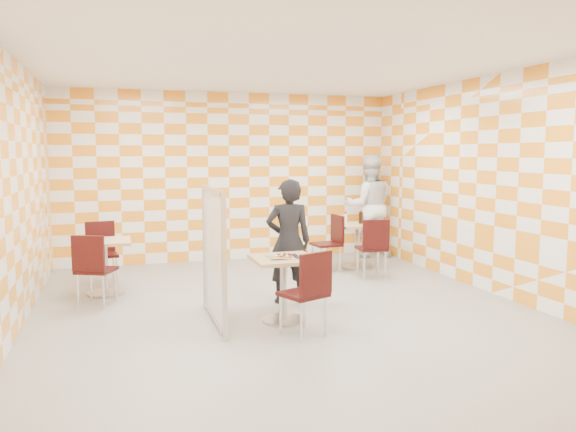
# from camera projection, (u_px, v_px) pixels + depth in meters

# --- Properties ---
(room_shell) EXTENTS (7.00, 7.00, 7.00)m
(room_shell) POSITION_uv_depth(u_px,v_px,m) (273.00, 187.00, 7.27)
(room_shell) COLOR gray
(room_shell) RESTS_ON ground
(main_table) EXTENTS (0.70, 0.70, 0.75)m
(main_table) POSITION_uv_depth(u_px,v_px,m) (284.00, 278.00, 6.43)
(main_table) COLOR tan
(main_table) RESTS_ON ground
(second_table) EXTENTS (0.70, 0.70, 0.75)m
(second_table) POSITION_uv_depth(u_px,v_px,m) (358.00, 238.00, 9.43)
(second_table) COLOR tan
(second_table) RESTS_ON ground
(empty_table) EXTENTS (0.70, 0.70, 0.75)m
(empty_table) POSITION_uv_depth(u_px,v_px,m) (105.00, 258.00, 7.67)
(empty_table) COLOR tan
(empty_table) RESTS_ON ground
(chair_main_front) EXTENTS (0.55, 0.56, 0.92)m
(chair_main_front) POSITION_uv_depth(u_px,v_px,m) (309.00, 287.00, 5.84)
(chair_main_front) COLOR black
(chair_main_front) RESTS_ON ground
(chair_second_front) EXTENTS (0.46, 0.47, 0.92)m
(chair_second_front) POSITION_uv_depth(u_px,v_px,m) (374.00, 244.00, 8.64)
(chair_second_front) COLOR black
(chair_second_front) RESTS_ON ground
(chair_second_side) EXTENTS (0.47, 0.46, 0.92)m
(chair_second_side) POSITION_uv_depth(u_px,v_px,m) (331.00, 238.00, 9.17)
(chair_second_side) COLOR black
(chair_second_side) RESTS_ON ground
(chair_empty_near) EXTENTS (0.56, 0.57, 0.92)m
(chair_empty_near) POSITION_uv_depth(u_px,v_px,m) (93.00, 264.00, 7.02)
(chair_empty_near) COLOR black
(chair_empty_near) RESTS_ON ground
(chair_empty_far) EXTENTS (0.47, 0.48, 0.92)m
(chair_empty_far) POSITION_uv_depth(u_px,v_px,m) (101.00, 248.00, 8.26)
(chair_empty_far) COLOR black
(chair_empty_far) RESTS_ON ground
(partition) EXTENTS (0.08, 1.38, 1.55)m
(partition) POSITION_uv_depth(u_px,v_px,m) (214.00, 255.00, 6.32)
(partition) COLOR white
(partition) RESTS_ON ground
(man_dark) EXTENTS (0.64, 0.47, 1.61)m
(man_dark) POSITION_uv_depth(u_px,v_px,m) (289.00, 241.00, 7.22)
(man_dark) COLOR black
(man_dark) RESTS_ON ground
(man_white) EXTENTS (1.05, 0.89, 1.90)m
(man_white) POSITION_uv_depth(u_px,v_px,m) (369.00, 206.00, 10.45)
(man_white) COLOR white
(man_white) RESTS_ON ground
(pizza_on_foil) EXTENTS (0.40, 0.40, 0.04)m
(pizza_on_foil) POSITION_uv_depth(u_px,v_px,m) (284.00, 256.00, 6.38)
(pizza_on_foil) COLOR silver
(pizza_on_foil) RESTS_ON main_table
(sport_bottle) EXTENTS (0.06, 0.06, 0.20)m
(sport_bottle) POSITION_uv_depth(u_px,v_px,m) (345.00, 218.00, 9.47)
(sport_bottle) COLOR white
(sport_bottle) RESTS_ON second_table
(soda_bottle) EXTENTS (0.07, 0.07, 0.23)m
(soda_bottle) POSITION_uv_depth(u_px,v_px,m) (361.00, 218.00, 9.43)
(soda_bottle) COLOR black
(soda_bottle) RESTS_ON second_table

